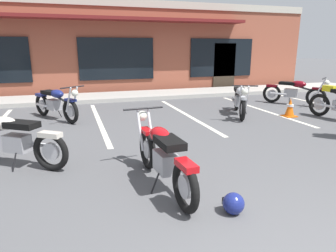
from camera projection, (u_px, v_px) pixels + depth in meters
ground_plane at (191, 160)px, 5.26m from camera, size 80.00×80.00×0.00m
sidewalk_kerb at (123, 96)px, 11.71m from camera, size 22.00×1.80×0.14m
brick_storefront_building at (107, 48)px, 15.12m from camera, size 18.17×6.95×3.80m
painted_stall_lines at (145, 118)px, 8.41m from camera, size 12.73×4.80×0.01m
motorcycle_foreground_classic at (163, 155)px, 4.17m from camera, size 0.66×2.11×0.98m
motorcycle_red_sportbike at (12, 139)px, 4.91m from camera, size 1.82×1.43×0.98m
motorcycle_black_cruiser at (240, 99)px, 8.64m from camera, size 1.16×1.97×0.98m
motorcycle_blue_standard at (294, 91)px, 10.20m from camera, size 1.47×1.80×0.98m
motorcycle_cream_vintage at (56, 103)px, 8.10m from camera, size 1.36×1.86×0.98m
helmet_on_pavement at (233, 203)px, 3.54m from camera, size 0.26×0.26×0.26m
traffic_cone at (290, 108)px, 8.51m from camera, size 0.34×0.34×0.53m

